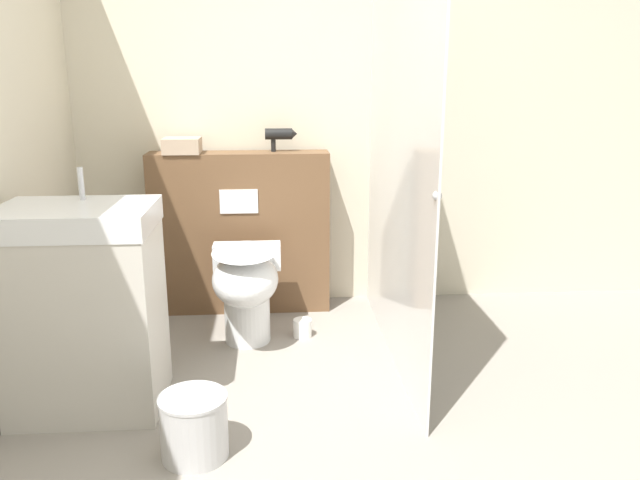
% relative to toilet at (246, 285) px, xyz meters
% --- Properties ---
extents(wall_back, '(8.00, 0.06, 2.50)m').
position_rel_toilet_xyz_m(wall_back, '(0.30, 0.70, 0.92)').
color(wall_back, beige).
rests_on(wall_back, ground_plane).
extents(partition_panel, '(1.06, 0.22, 0.97)m').
position_rel_toilet_xyz_m(partition_panel, '(-0.05, 0.53, 0.15)').
color(partition_panel, brown).
rests_on(partition_panel, ground_plane).
extents(shower_glass, '(0.04, 1.64, 2.05)m').
position_rel_toilet_xyz_m(shower_glass, '(0.75, -0.15, 0.69)').
color(shower_glass, silver).
rests_on(shower_glass, ground_plane).
extents(toilet, '(0.37, 0.57, 0.54)m').
position_rel_toilet_xyz_m(toilet, '(0.00, 0.00, 0.00)').
color(toilet, white).
rests_on(toilet, ground_plane).
extents(sink_vanity, '(0.63, 0.46, 1.03)m').
position_rel_toilet_xyz_m(sink_vanity, '(-0.65, -0.60, 0.12)').
color(sink_vanity, beige).
rests_on(sink_vanity, ground_plane).
extents(hair_drier, '(0.19, 0.07, 0.14)m').
position_rel_toilet_xyz_m(hair_drier, '(0.20, 0.55, 0.73)').
color(hair_drier, black).
rests_on(hair_drier, partition_panel).
extents(folded_towel, '(0.21, 0.19, 0.09)m').
position_rel_toilet_xyz_m(folded_towel, '(-0.37, 0.51, 0.68)').
color(folded_towel, tan).
rests_on(folded_towel, partition_panel).
extents(spare_toilet_roll, '(0.10, 0.10, 0.10)m').
position_rel_toilet_xyz_m(spare_toilet_roll, '(0.30, 0.06, -0.28)').
color(spare_toilet_roll, white).
rests_on(spare_toilet_roll, ground_plane).
extents(waste_bin, '(0.26, 0.26, 0.25)m').
position_rel_toilet_xyz_m(waste_bin, '(-0.16, -1.02, -0.21)').
color(waste_bin, silver).
rests_on(waste_bin, ground_plane).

